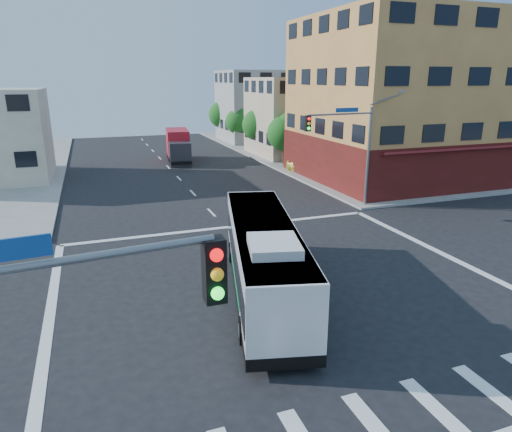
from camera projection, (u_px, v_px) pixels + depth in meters
name	position (u px, v px, depth m)	size (l,w,h in m)	color
ground	(287.00, 292.00, 19.66)	(120.00, 120.00, 0.00)	black
sidewalk_ne	(419.00, 145.00, 62.53)	(50.00, 50.00, 0.15)	gray
corner_building_ne	(410.00, 113.00, 41.10)	(18.10, 15.44, 14.00)	#CB9249
building_east_near	(304.00, 117.00, 54.48)	(12.06, 10.06, 9.00)	#B8A68D
building_east_far	(263.00, 106.00, 66.95)	(12.06, 10.06, 10.00)	gray
signal_mast_ne	(349.00, 138.00, 30.74)	(7.91, 1.13, 8.07)	slate
street_tree_a	(285.00, 131.00, 47.64)	(3.60, 3.60, 5.53)	#382614
street_tree_b	(259.00, 123.00, 54.80)	(3.80, 3.80, 5.79)	#382614
street_tree_c	(239.00, 120.00, 62.09)	(3.40, 3.40, 5.29)	#382614
street_tree_d	(223.00, 113.00, 69.18)	(4.00, 4.00, 6.03)	#382614
transit_bus	(264.00, 257.00, 18.99)	(5.22, 11.90, 3.45)	black
box_truck	(178.00, 147.00, 50.23)	(3.08, 7.85, 3.44)	#29292E
parked_car	(307.00, 166.00, 43.99)	(1.77, 4.40, 1.50)	#DECC49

